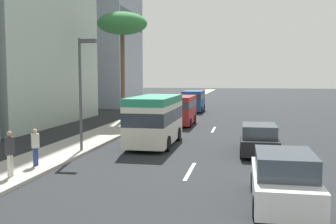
{
  "coord_description": "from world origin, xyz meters",
  "views": [
    {
      "loc": [
        -4.48,
        -2.18,
        4.03
      ],
      "look_at": [
        17.13,
        1.92,
        2.05
      ],
      "focal_mm": 42.7,
      "sensor_mm": 36.0,
      "label": 1
    }
  ],
  "objects_px": {
    "pedestrian_by_tree": "(35,146)",
    "car_lead": "(284,180)",
    "van_fifth": "(180,109)",
    "street_lamp": "(82,80)",
    "van_second": "(194,100)",
    "car_fourth": "(259,139)",
    "palm_tree": "(122,25)",
    "pedestrian_near_lamp": "(123,115)",
    "minibus_third": "(155,118)",
    "pedestrian_mid_block": "(10,151)"
  },
  "relations": [
    {
      "from": "pedestrian_by_tree",
      "to": "palm_tree",
      "type": "distance_m",
      "value": 19.07
    },
    {
      "from": "van_fifth",
      "to": "pedestrian_by_tree",
      "type": "bearing_deg",
      "value": -12.74
    },
    {
      "from": "car_lead",
      "to": "van_second",
      "type": "height_order",
      "value": "van_second"
    },
    {
      "from": "pedestrian_near_lamp",
      "to": "minibus_third",
      "type": "bearing_deg",
      "value": 166.13
    },
    {
      "from": "street_lamp",
      "to": "car_lead",
      "type": "bearing_deg",
      "value": -125.64
    },
    {
      "from": "van_fifth",
      "to": "street_lamp",
      "type": "distance_m",
      "value": 13.34
    },
    {
      "from": "van_second",
      "to": "pedestrian_by_tree",
      "type": "bearing_deg",
      "value": -6.5
    },
    {
      "from": "van_fifth",
      "to": "pedestrian_mid_block",
      "type": "bearing_deg",
      "value": -11.41
    },
    {
      "from": "car_fourth",
      "to": "minibus_third",
      "type": "bearing_deg",
      "value": 75.8
    },
    {
      "from": "van_second",
      "to": "car_lead",
      "type": "bearing_deg",
      "value": 12.0
    },
    {
      "from": "car_lead",
      "to": "palm_tree",
      "type": "relative_size",
      "value": 0.5
    },
    {
      "from": "van_second",
      "to": "van_fifth",
      "type": "distance_m",
      "value": 12.46
    },
    {
      "from": "minibus_third",
      "to": "pedestrian_near_lamp",
      "type": "relative_size",
      "value": 3.51
    },
    {
      "from": "van_fifth",
      "to": "car_fourth",
      "type": "bearing_deg",
      "value": 27.95
    },
    {
      "from": "car_lead",
      "to": "pedestrian_mid_block",
      "type": "xyz_separation_m",
      "value": [
        1.05,
        10.1,
        0.34
      ]
    },
    {
      "from": "van_second",
      "to": "minibus_third",
      "type": "bearing_deg",
      "value": 1.2
    },
    {
      "from": "van_fifth",
      "to": "palm_tree",
      "type": "relative_size",
      "value": 0.52
    },
    {
      "from": "pedestrian_mid_block",
      "to": "palm_tree",
      "type": "xyz_separation_m",
      "value": [
        19.48,
        1.46,
        7.24
      ]
    },
    {
      "from": "van_fifth",
      "to": "palm_tree",
      "type": "distance_m",
      "value": 8.78
    },
    {
      "from": "pedestrian_by_tree",
      "to": "street_lamp",
      "type": "bearing_deg",
      "value": -136.85
    },
    {
      "from": "van_fifth",
      "to": "pedestrian_near_lamp",
      "type": "relative_size",
      "value": 2.77
    },
    {
      "from": "car_fourth",
      "to": "pedestrian_by_tree",
      "type": "distance_m",
      "value": 11.08
    },
    {
      "from": "car_lead",
      "to": "pedestrian_by_tree",
      "type": "bearing_deg",
      "value": 73.57
    },
    {
      "from": "pedestrian_near_lamp",
      "to": "pedestrian_by_tree",
      "type": "relative_size",
      "value": 1.09
    },
    {
      "from": "pedestrian_mid_block",
      "to": "street_lamp",
      "type": "bearing_deg",
      "value": 30.31
    },
    {
      "from": "pedestrian_near_lamp",
      "to": "pedestrian_by_tree",
      "type": "bearing_deg",
      "value": 134.98
    },
    {
      "from": "van_second",
      "to": "minibus_third",
      "type": "xyz_separation_m",
      "value": [
        -22.1,
        -0.46,
        0.21
      ]
    },
    {
      "from": "minibus_third",
      "to": "pedestrian_near_lamp",
      "type": "height_order",
      "value": "minibus_third"
    },
    {
      "from": "car_fourth",
      "to": "palm_tree",
      "type": "height_order",
      "value": "palm_tree"
    },
    {
      "from": "palm_tree",
      "to": "street_lamp",
      "type": "relative_size",
      "value": 1.6
    },
    {
      "from": "pedestrian_by_tree",
      "to": "minibus_third",
      "type": "bearing_deg",
      "value": -156.42
    },
    {
      "from": "car_lead",
      "to": "minibus_third",
      "type": "relative_size",
      "value": 0.75
    },
    {
      "from": "van_fifth",
      "to": "pedestrian_near_lamp",
      "type": "height_order",
      "value": "van_fifth"
    },
    {
      "from": "pedestrian_near_lamp",
      "to": "palm_tree",
      "type": "bearing_deg",
      "value": -28.53
    },
    {
      "from": "minibus_third",
      "to": "pedestrian_mid_block",
      "type": "distance_m",
      "value": 9.62
    },
    {
      "from": "van_second",
      "to": "car_fourth",
      "type": "xyz_separation_m",
      "value": [
        -23.59,
        -6.35,
        -0.63
      ]
    },
    {
      "from": "minibus_third",
      "to": "palm_tree",
      "type": "distance_m",
      "value": 13.66
    },
    {
      "from": "car_lead",
      "to": "van_fifth",
      "type": "height_order",
      "value": "van_fifth"
    },
    {
      "from": "car_lead",
      "to": "van_fifth",
      "type": "bearing_deg",
      "value": 18.04
    },
    {
      "from": "pedestrian_by_tree",
      "to": "pedestrian_near_lamp",
      "type": "bearing_deg",
      "value": -127.25
    },
    {
      "from": "van_fifth",
      "to": "pedestrian_near_lamp",
      "type": "distance_m",
      "value": 5.12
    },
    {
      "from": "van_second",
      "to": "palm_tree",
      "type": "bearing_deg",
      "value": -22.53
    },
    {
      "from": "pedestrian_mid_block",
      "to": "pedestrian_by_tree",
      "type": "relative_size",
      "value": 1.1
    },
    {
      "from": "van_fifth",
      "to": "palm_tree",
      "type": "xyz_separation_m",
      "value": [
        0.98,
        5.19,
        7.01
      ]
    },
    {
      "from": "van_fifth",
      "to": "pedestrian_mid_block",
      "type": "relative_size",
      "value": 2.73
    },
    {
      "from": "pedestrian_by_tree",
      "to": "car_lead",
      "type": "bearing_deg",
      "value": 125.77
    },
    {
      "from": "car_fourth",
      "to": "pedestrian_mid_block",
      "type": "relative_size",
      "value": 2.56
    },
    {
      "from": "van_second",
      "to": "pedestrian_mid_block",
      "type": "xyz_separation_m",
      "value": [
        -30.95,
        3.29,
        -0.23
      ]
    },
    {
      "from": "pedestrian_by_tree",
      "to": "palm_tree",
      "type": "relative_size",
      "value": 0.17
    },
    {
      "from": "car_fourth",
      "to": "palm_tree",
      "type": "relative_size",
      "value": 0.49
    }
  ]
}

